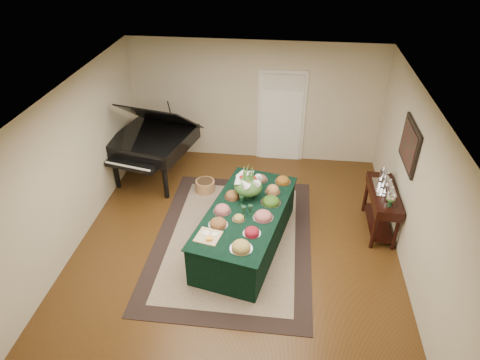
# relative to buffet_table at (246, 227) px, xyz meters

# --- Properties ---
(ground) EXTENTS (6.00, 6.00, 0.00)m
(ground) POSITION_rel_buffet_table_xyz_m (-0.15, 0.14, -0.38)
(ground) COLOR #311B0A
(ground) RESTS_ON ground
(area_rug) EXTENTS (2.73, 3.83, 0.01)m
(area_rug) POSITION_rel_buffet_table_xyz_m (-0.24, 0.12, -0.37)
(area_rug) COLOR black
(area_rug) RESTS_ON ground
(kitchen_doorway) EXTENTS (1.05, 0.07, 2.10)m
(kitchen_doorway) POSITION_rel_buffet_table_xyz_m (0.45, 3.11, 0.64)
(kitchen_doorway) COLOR silver
(kitchen_doorway) RESTS_ON ground
(buffet_table) EXTENTS (1.68, 2.69, 0.76)m
(buffet_table) POSITION_rel_buffet_table_xyz_m (0.00, 0.00, 0.00)
(buffet_table) COLOR black
(buffet_table) RESTS_ON ground
(food_platters) EXTENTS (1.28, 2.25, 0.13)m
(food_platters) POSITION_rel_buffet_table_xyz_m (0.05, 0.13, 0.42)
(food_platters) COLOR silver
(food_platters) RESTS_ON buffet_table
(cutting_board) EXTENTS (0.43, 0.43, 0.10)m
(cutting_board) POSITION_rel_buffet_table_xyz_m (-0.49, -0.73, 0.41)
(cutting_board) COLOR tan
(cutting_board) RESTS_ON buffet_table
(green_goblets) EXTENTS (0.24, 0.36, 0.18)m
(green_goblets) POSITION_rel_buffet_table_xyz_m (-0.01, -0.04, 0.46)
(green_goblets) COLOR black
(green_goblets) RESTS_ON buffet_table
(floral_centerpiece) EXTENTS (0.50, 0.50, 0.50)m
(floral_centerpiece) POSITION_rel_buffet_table_xyz_m (-0.00, 0.36, 0.67)
(floral_centerpiece) COLOR black
(floral_centerpiece) RESTS_ON buffet_table
(grand_piano) EXTENTS (1.86, 2.00, 1.78)m
(grand_piano) POSITION_rel_buffet_table_xyz_m (-2.15, 1.94, 0.52)
(grand_piano) COLOR black
(grand_piano) RESTS_ON ground
(wicker_basket) EXTENTS (0.39, 0.39, 0.25)m
(wicker_basket) POSITION_rel_buffet_table_xyz_m (-1.01, 1.54, -0.26)
(wicker_basket) COLOR #9C6B3F
(wicker_basket) RESTS_ON ground
(mahogany_sideboard) EXTENTS (0.45, 1.27, 0.83)m
(mahogany_sideboard) POSITION_rel_buffet_table_xyz_m (2.34, 0.72, 0.26)
(mahogany_sideboard) COLOR black
(mahogany_sideboard) RESTS_ON ground
(tea_service) EXTENTS (0.34, 0.74, 0.30)m
(tea_service) POSITION_rel_buffet_table_xyz_m (2.34, 0.80, 0.56)
(tea_service) COLOR silver
(tea_service) RESTS_ON mahogany_sideboard
(pink_bouquet) EXTENTS (0.16, 0.16, 0.21)m
(pink_bouquet) POSITION_rel_buffet_table_xyz_m (2.34, 0.28, 0.59)
(pink_bouquet) COLOR black
(pink_bouquet) RESTS_ON mahogany_sideboard
(wall_painting) EXTENTS (0.05, 0.95, 0.75)m
(wall_painting) POSITION_rel_buffet_table_xyz_m (2.56, 0.72, 1.37)
(wall_painting) COLOR black
(wall_painting) RESTS_ON ground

